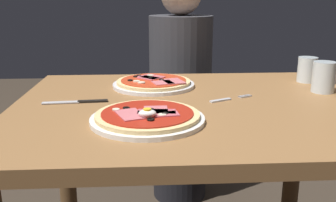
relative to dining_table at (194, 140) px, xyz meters
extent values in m
cube|color=olive|center=(0.00, 0.00, 0.10)|extent=(1.10, 0.88, 0.04)
cylinder|color=brown|center=(-0.49, 0.38, -0.28)|extent=(0.07, 0.07, 0.72)
cylinder|color=brown|center=(0.49, 0.38, -0.28)|extent=(0.07, 0.07, 0.72)
cylinder|color=white|center=(-0.15, -0.17, 0.13)|extent=(0.30, 0.30, 0.01)
cylinder|color=#E5C17F|center=(-0.15, -0.17, 0.14)|extent=(0.27, 0.27, 0.01)
cylinder|color=#A82314|center=(-0.15, -0.17, 0.15)|extent=(0.24, 0.24, 0.00)
torus|color=black|center=(-0.14, -0.16, 0.15)|extent=(0.02, 0.02, 0.00)
torus|color=black|center=(-0.20, -0.14, 0.15)|extent=(0.02, 0.02, 0.00)
torus|color=black|center=(-0.14, -0.24, 0.15)|extent=(0.02, 0.02, 0.00)
torus|color=black|center=(-0.10, -0.19, 0.15)|extent=(0.02, 0.02, 0.00)
cube|color=#C65B66|center=(-0.10, -0.20, 0.15)|extent=(0.07, 0.05, 0.00)
cube|color=#C65B66|center=(-0.12, -0.17, 0.15)|extent=(0.10, 0.05, 0.00)
cube|color=#D16B70|center=(-0.12, -0.16, 0.15)|extent=(0.06, 0.06, 0.00)
cube|color=#D16B70|center=(-0.19, -0.19, 0.15)|extent=(0.09, 0.11, 0.00)
cylinder|color=beige|center=(-0.23, -0.15, 0.15)|extent=(0.02, 0.02, 0.00)
cylinder|color=beige|center=(-0.11, -0.20, 0.15)|extent=(0.02, 0.02, 0.00)
ellipsoid|color=white|center=(-0.15, -0.21, 0.16)|extent=(0.04, 0.03, 0.02)
cylinder|color=yellow|center=(-0.15, -0.21, 0.17)|extent=(0.02, 0.02, 0.00)
cylinder|color=white|center=(-0.12, 0.22, 0.13)|extent=(0.29, 0.29, 0.01)
cylinder|color=#E5C17F|center=(-0.12, 0.22, 0.14)|extent=(0.26, 0.26, 0.01)
cylinder|color=red|center=(-0.12, 0.22, 0.15)|extent=(0.23, 0.23, 0.00)
torus|color=black|center=(-0.19, 0.27, 0.15)|extent=(0.02, 0.02, 0.00)
torus|color=black|center=(-0.20, 0.21, 0.15)|extent=(0.02, 0.02, 0.00)
torus|color=black|center=(-0.13, 0.25, 0.15)|extent=(0.02, 0.02, 0.00)
torus|color=black|center=(-0.09, 0.21, 0.15)|extent=(0.02, 0.02, 0.00)
torus|color=black|center=(-0.17, 0.28, 0.15)|extent=(0.02, 0.02, 0.00)
cube|color=#C65B66|center=(-0.13, 0.26, 0.15)|extent=(0.11, 0.11, 0.00)
cube|color=#D16B70|center=(-0.09, 0.16, 0.15)|extent=(0.08, 0.08, 0.00)
cube|color=#D16B70|center=(-0.05, 0.18, 0.15)|extent=(0.09, 0.10, 0.00)
cube|color=#C65B66|center=(-0.14, 0.24, 0.15)|extent=(0.09, 0.09, 0.00)
cylinder|color=beige|center=(-0.13, 0.28, 0.15)|extent=(0.02, 0.02, 0.00)
cylinder|color=beige|center=(-0.16, 0.16, 0.15)|extent=(0.03, 0.03, 0.00)
cylinder|color=beige|center=(-0.18, 0.19, 0.15)|extent=(0.02, 0.02, 0.00)
cylinder|color=silver|center=(0.44, 0.10, 0.17)|extent=(0.07, 0.07, 0.10)
cylinder|color=silver|center=(0.44, 0.10, 0.14)|extent=(0.06, 0.06, 0.05)
cylinder|color=silver|center=(0.46, 0.26, 0.17)|extent=(0.07, 0.07, 0.09)
cylinder|color=silver|center=(0.46, 0.26, 0.15)|extent=(0.06, 0.06, 0.05)
cube|color=silver|center=(0.08, 0.01, 0.12)|extent=(0.07, 0.05, 0.00)
cube|color=silver|center=(0.17, 0.05, 0.12)|extent=(0.04, 0.02, 0.00)
cube|color=silver|center=(0.17, 0.05, 0.12)|extent=(0.04, 0.02, 0.00)
cube|color=silver|center=(0.17, 0.06, 0.12)|extent=(0.04, 0.02, 0.00)
cube|color=silver|center=(0.17, 0.06, 0.12)|extent=(0.04, 0.02, 0.00)
cube|color=silver|center=(-0.41, 0.01, 0.12)|extent=(0.11, 0.03, 0.00)
cube|color=black|center=(-0.31, 0.02, 0.12)|extent=(0.09, 0.03, 0.01)
cylinder|color=black|center=(0.03, 0.81, -0.41)|extent=(0.29, 0.29, 0.46)
cylinder|color=#38383D|center=(0.03, 0.81, 0.08)|extent=(0.32, 0.32, 0.52)
camera|label=1|loc=(-0.15, -1.10, 0.43)|focal=40.54mm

